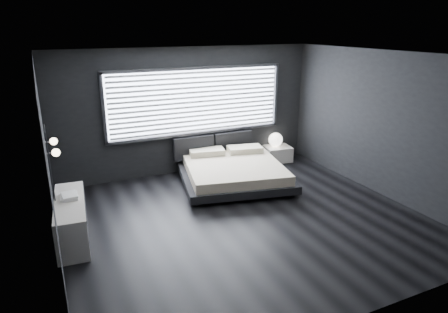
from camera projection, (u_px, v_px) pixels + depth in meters
name	position (u px, v px, depth m)	size (l,w,h in m)	color
room	(246.00, 142.00, 6.56)	(6.04, 6.00, 2.80)	black
window	(197.00, 102.00, 8.90)	(4.14, 0.09, 1.52)	white
headboard	(214.00, 145.00, 9.32)	(1.96, 0.16, 0.52)	black
sconce_near	(56.00, 153.00, 5.39)	(0.18, 0.11, 0.11)	silver
sconce_far	(53.00, 141.00, 5.91)	(0.18, 0.11, 0.11)	silver
wall_art_upper	(48.00, 148.00, 4.76)	(0.01, 0.48, 0.48)	#47474C
wall_art_lower	(52.00, 177.00, 5.12)	(0.01, 0.48, 0.48)	#47474C
bed	(234.00, 171.00, 8.52)	(2.59, 2.51, 0.57)	black
nightstand	(277.00, 154.00, 9.94)	(0.63, 0.52, 0.37)	white
orb_lamp	(276.00, 140.00, 9.86)	(0.34, 0.34, 0.34)	white
dresser	(72.00, 220.00, 6.29)	(0.58, 1.64, 0.64)	white
book_stack	(69.00, 196.00, 6.28)	(0.28, 0.36, 0.07)	white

